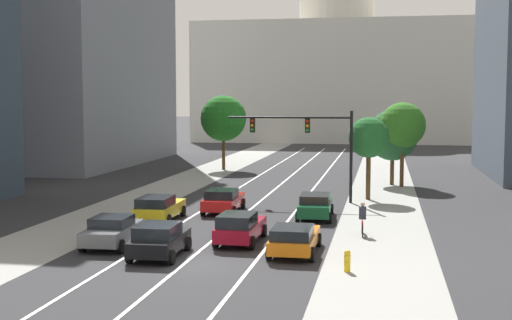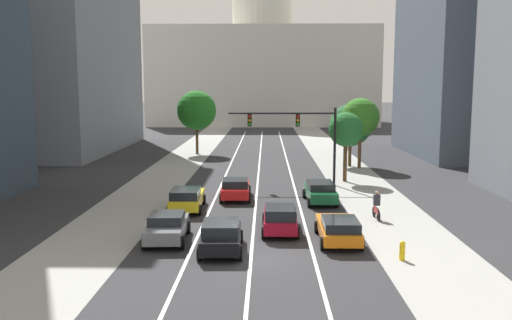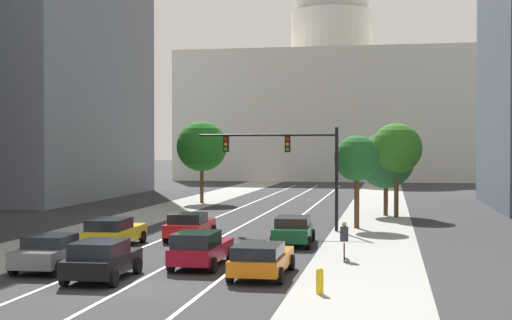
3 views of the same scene
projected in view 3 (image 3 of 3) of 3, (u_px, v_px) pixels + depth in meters
The scene contains 22 objects.
ground_plane at pixel (285, 203), 65.91m from camera, with size 400.00×400.00×0.00m, color #2B2B2D.
sidewalk_left at pixel (181, 206), 62.47m from camera, with size 4.85×130.00×0.01m, color gray.
sidewalk_right at pixel (377, 209), 59.52m from camera, with size 4.85×130.00×0.01m, color gray.
lane_stripe_left at pixel (215, 218), 51.68m from camera, with size 0.16×90.00×0.01m, color white.
lane_stripe_center at pixel (255, 219), 51.16m from camera, with size 0.16×90.00×0.01m, color white.
lane_stripe_right at pixel (297, 219), 50.64m from camera, with size 0.16×90.00×0.01m, color white.
office_tower_far_left at pixel (14, 19), 72.63m from camera, with size 20.53×28.20×35.31m.
capitol_building at pixel (331, 103), 117.05m from camera, with size 45.05×25.45×37.36m.
car_black at pixel (102, 259), 27.62m from camera, with size 2.17×4.20×1.51m.
car_green at pixel (293, 230), 37.58m from camera, with size 2.16×4.60×1.46m.
car_orange at pixel (261, 259), 28.23m from camera, with size 2.08×4.69×1.37m.
car_crimson at pixel (200, 248), 30.59m from camera, with size 1.99×4.55×1.54m.
car_yellow at pixel (114, 232), 36.67m from camera, with size 2.18×4.68×1.50m.
car_red at pixel (190, 225), 39.77m from camera, with size 2.21×4.62×1.46m.
car_gray at pixel (51, 252), 29.85m from camera, with size 2.20×4.27×1.45m.
traffic_signal_mast at pixel (290, 155), 44.08m from camera, with size 8.50×0.39×6.19m.
fire_hydrant at pixel (320, 281), 25.00m from camera, with size 0.26×0.35×0.91m.
cyclist at pixel (344, 241), 32.49m from camera, with size 0.38×1.70×1.72m.
street_tree_mid_right at pixel (396, 149), 52.15m from camera, with size 3.62×3.62×6.72m.
street_tree_mid_left at pixel (202, 146), 65.58m from camera, with size 4.51×4.51×7.34m.
street_tree_far_right at pixel (357, 159), 45.22m from camera, with size 2.82×2.82×5.74m.
street_tree_near_right at pixel (386, 160), 53.47m from camera, with size 4.12×4.12×6.11m.
Camera 3 is at (9.21, -25.24, 5.03)m, focal length 51.57 mm.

